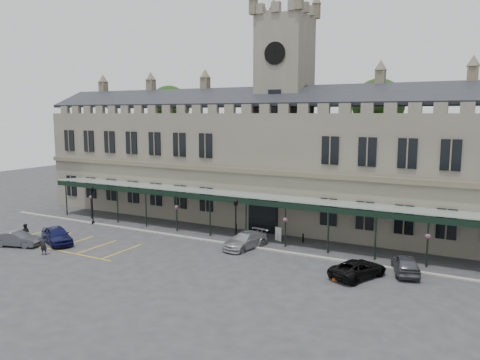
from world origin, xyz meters
The scene contains 21 objects.
ground centered at (0.00, 0.00, 0.00)m, with size 140.00×140.00×0.00m, color #2D2D30.
station_building centered at (0.00, 15.91, 6.47)m, with size 60.00×10.36×17.30m.
clock_tower centered at (0.00, 16.00, 13.11)m, with size 5.60×5.60×24.80m.
canopy centered at (0.00, 7.46, 2.40)m, with size 50.00×4.10×4.30m.
kerb centered at (0.00, 5.50, 0.06)m, with size 60.00×0.40×0.12m, color gray.
parking_markings centered at (-14.00, -1.50, 0.00)m, with size 16.00×6.00×0.01m, color gold, non-canonical shape.
tree_behind_left centered at (-22.00, 25.00, 12.81)m, with size 6.00×6.00×16.00m.
tree_behind_mid centered at (8.00, 25.00, 12.81)m, with size 6.00×6.00×16.00m.
lamp_post_left centered at (-17.94, 5.40, 2.51)m, with size 0.40×0.40×4.24m.
lamp_post_mid centered at (0.18, 4.87, 2.70)m, with size 0.43×0.43×4.55m.
traffic_cone centered at (10.54, 0.97, 0.36)m, with size 0.46×0.46×0.74m.
sign_board centered at (2.63, 8.77, 0.64)m, with size 0.74×0.30×1.30m.
bollard_left centered at (-2.35, 9.55, 0.44)m, with size 0.15×0.15×0.87m, color black.
bollard_right centered at (4.91, 9.34, 0.42)m, with size 0.15×0.15×0.84m, color black.
car_left_a centered at (-15.00, -1.92, 0.81)m, with size 1.90×4.73×1.61m, color #0E113E.
car_left_b centered at (-17.50, -4.20, 0.69)m, with size 1.46×4.17×1.37m, color #3E4147.
car_taxi centered at (1.00, 5.11, 0.71)m, with size 2.00×4.91×1.43m, color #95989C.
car_van centered at (11.85, 2.34, 0.66)m, with size 2.19×4.75×1.32m, color black.
car_right_a centered at (14.79, 4.87, 0.74)m, with size 1.75×4.34×1.48m, color #3E4147.
person_a centered at (-13.20, -4.84, 0.87)m, with size 0.64×0.42×1.75m, color black.
person_b centered at (-18.30, -2.77, 0.86)m, with size 0.83×0.65×1.71m, color black.
Camera 1 is at (19.90, -30.92, 11.99)m, focal length 35.00 mm.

